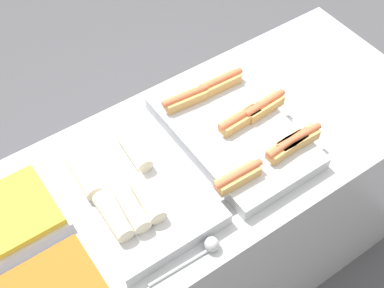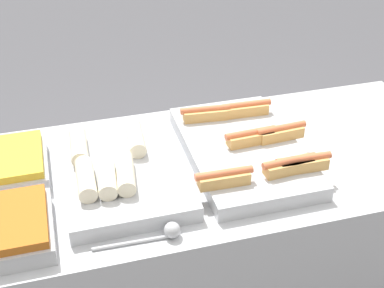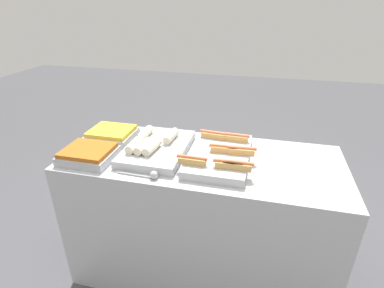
# 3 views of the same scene
# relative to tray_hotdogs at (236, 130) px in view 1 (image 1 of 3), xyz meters

# --- Properties ---
(ground_plane) EXTENTS (12.00, 12.00, 0.00)m
(ground_plane) POSITION_rel_tray_hotdogs_xyz_m (-0.11, 0.00, -0.94)
(ground_plane) COLOR #4C4C51
(counter) EXTENTS (1.65, 0.70, 0.91)m
(counter) POSITION_rel_tray_hotdogs_xyz_m (-0.11, 0.00, -0.49)
(counter) COLOR #B7BABF
(counter) RESTS_ON ground_plane
(tray_hotdogs) EXTENTS (0.42, 0.55, 0.10)m
(tray_hotdogs) POSITION_rel_tray_hotdogs_xyz_m (0.00, 0.00, 0.00)
(tray_hotdogs) COLOR #B7BABF
(tray_hotdogs) RESTS_ON counter
(tray_wraps) EXTENTS (0.35, 0.52, 0.10)m
(tray_wraps) POSITION_rel_tray_hotdogs_xyz_m (-0.40, 0.00, 0.00)
(tray_wraps) COLOR #B7BABF
(tray_wraps) RESTS_ON counter
(tray_side_back) EXTENTS (0.29, 0.25, 0.07)m
(tray_side_back) POSITION_rel_tray_hotdogs_xyz_m (-0.75, 0.11, 0.00)
(tray_side_back) COLOR #B7BABF
(tray_side_back) RESTS_ON counter
(serving_spoon_near) EXTENTS (0.23, 0.04, 0.04)m
(serving_spoon_near) POSITION_rel_tray_hotdogs_xyz_m (-0.33, -0.29, -0.02)
(serving_spoon_near) COLOR #B2B5BA
(serving_spoon_near) RESTS_ON counter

